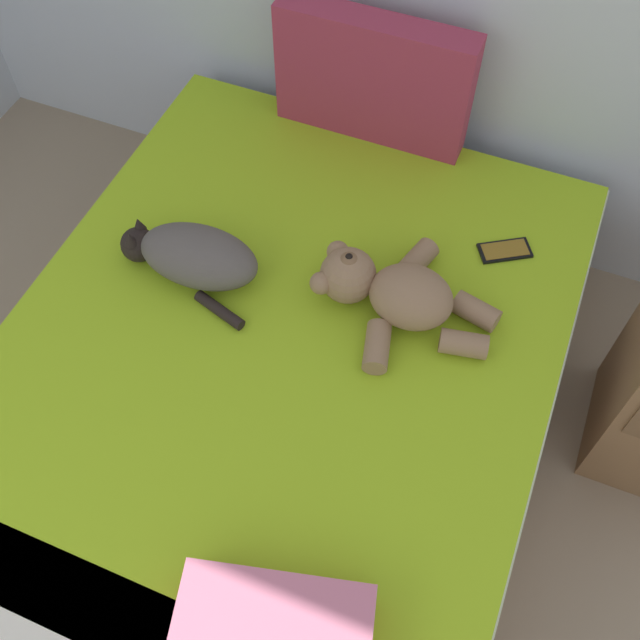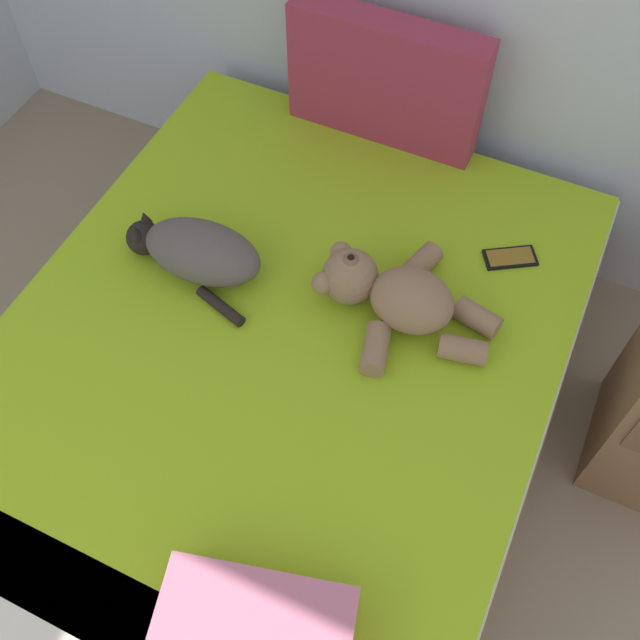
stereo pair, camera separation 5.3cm
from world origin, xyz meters
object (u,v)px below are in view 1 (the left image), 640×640
(patterned_cushion, at_px, (373,79))
(teddy_bear, at_px, (392,292))
(bed, at_px, (277,395))
(cell_phone, at_px, (505,250))
(cat, at_px, (193,256))

(patterned_cushion, xyz_separation_m, teddy_bear, (0.29, -0.64, -0.13))
(bed, relative_size, cell_phone, 11.76)
(bed, bearing_deg, cell_phone, 49.37)
(patterned_cushion, bearing_deg, teddy_bear, -65.31)
(cat, relative_size, cell_phone, 2.62)
(cat, bearing_deg, bed, -27.36)
(patterned_cushion, height_order, teddy_bear, patterned_cushion)
(patterned_cushion, xyz_separation_m, cat, (-0.25, -0.73, -0.13))
(bed, relative_size, cat, 4.49)
(bed, height_order, cat, cat)
(cat, distance_m, cell_phone, 0.89)
(teddy_bear, height_order, cell_phone, teddy_bear)
(bed, bearing_deg, teddy_bear, 46.35)
(cat, bearing_deg, cell_phone, 26.80)
(teddy_bear, bearing_deg, patterned_cushion, 114.69)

